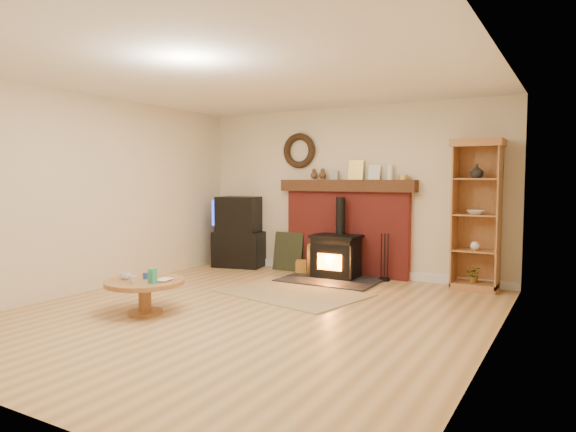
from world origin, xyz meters
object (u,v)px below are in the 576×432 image
Objects in this scene: wood_stove at (335,258)px; tv_unit at (240,233)px; curio_cabinet at (477,215)px; coffee_table at (144,286)px.

tv_unit is at bearing 173.92° from wood_stove.
curio_cabinet reaches higher than tv_unit.
wood_stove is at bearing 70.32° from coffee_table.
curio_cabinet is 2.31× the size of coffee_table.
wood_stove is 2.08m from curio_cabinet.
coffee_table is (-2.96, -3.13, -0.70)m from curio_cabinet.
curio_cabinet reaches higher than coffee_table.
coffee_table is (-1.02, -2.85, -0.01)m from wood_stove.
coffee_table is at bearing -133.38° from curio_cabinet.
tv_unit is at bearing 105.86° from coffee_table.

